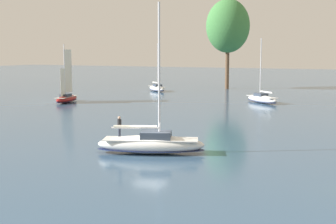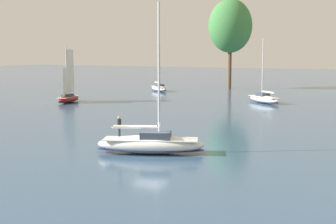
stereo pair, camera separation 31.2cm
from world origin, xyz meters
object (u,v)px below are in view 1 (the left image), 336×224
object	(u,v)px
sailboat_moored_mid_channel	(262,99)
sailboat_moored_outer_mooring	(67,98)
tree_shore_center	(228,26)
sailboat_moored_near_marina	(157,88)
sailboat_main	(151,143)

from	to	relation	value
sailboat_moored_mid_channel	sailboat_moored_outer_mooring	bearing A→B (deg)	-154.10
tree_shore_center	sailboat_moored_near_marina	xyz separation A→B (m)	(-10.60, -12.93, -12.99)
sailboat_main	sailboat_moored_outer_mooring	xyz separation A→B (m)	(-30.80, 27.06, -0.02)
sailboat_main	tree_shore_center	bearing A→B (deg)	105.09
sailboat_moored_near_marina	sailboat_moored_outer_mooring	size ratio (longest dim) A/B	1.06
sailboat_main	sailboat_moored_near_marina	distance (m)	59.93
tree_shore_center	sailboat_moored_near_marina	distance (m)	21.18
sailboat_main	sailboat_moored_outer_mooring	distance (m)	41.00
tree_shore_center	sailboat_moored_mid_channel	bearing A→B (deg)	-58.89
sailboat_moored_near_marina	sailboat_moored_outer_mooring	world-z (taller)	sailboat_moored_near_marina
sailboat_main	sailboat_moored_near_marina	bearing A→B (deg)	118.21
tree_shore_center	sailboat_moored_near_marina	size ratio (longest dim) A/B	1.98
sailboat_moored_outer_mooring	tree_shore_center	bearing A→B (deg)	71.33
sailboat_main	sailboat_moored_near_marina	size ratio (longest dim) A/B	1.21
tree_shore_center	sailboat_moored_outer_mooring	size ratio (longest dim) A/B	2.10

